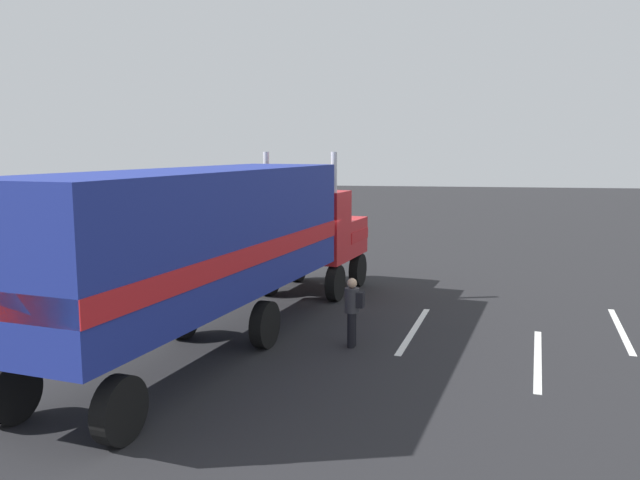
# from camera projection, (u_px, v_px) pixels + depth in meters

# --- Properties ---
(ground_plane) EXTENTS (120.00, 120.00, 0.00)m
(ground_plane) POSITION_uv_depth(u_px,v_px,m) (306.00, 293.00, 20.49)
(ground_plane) COLOR #232326
(lane_stripe_near) EXTENTS (4.37, 0.82, 0.01)m
(lane_stripe_near) POSITION_uv_depth(u_px,v_px,m) (414.00, 330.00, 16.37)
(lane_stripe_near) COLOR silver
(lane_stripe_near) RESTS_ON ground_plane
(lane_stripe_mid) EXTENTS (4.37, 0.89, 0.01)m
(lane_stripe_mid) POSITION_uv_depth(u_px,v_px,m) (538.00, 359.00, 14.12)
(lane_stripe_mid) COLOR silver
(lane_stripe_mid) RESTS_ON ground_plane
(lane_stripe_far) EXTENTS (4.37, 0.85, 0.01)m
(lane_stripe_far) POSITION_uv_depth(u_px,v_px,m) (621.00, 330.00, 16.35)
(lane_stripe_far) COLOR silver
(lane_stripe_far) RESTS_ON ground_plane
(semi_truck) EXTENTS (14.37, 5.34, 4.50)m
(semi_truck) POSITION_uv_depth(u_px,v_px,m) (223.00, 237.00, 15.07)
(semi_truck) COLOR red
(semi_truck) RESTS_ON ground_plane
(person_bystander) EXTENTS (0.34, 0.46, 1.63)m
(person_bystander) POSITION_uv_depth(u_px,v_px,m) (353.00, 309.00, 14.87)
(person_bystander) COLOR black
(person_bystander) RESTS_ON ground_plane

